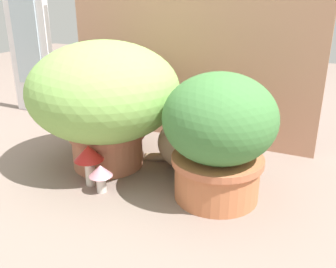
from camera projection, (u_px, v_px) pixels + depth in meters
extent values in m
plane|color=gray|center=(136.00, 178.00, 1.49)|extent=(6.00, 6.00, 0.00)
cube|color=tan|center=(188.00, 38.00, 1.73)|extent=(1.24, 0.03, 0.98)
cube|color=white|center=(30.00, 47.00, 2.16)|extent=(0.29, 0.04, 0.78)
cube|color=#ADBFCD|center=(26.00, 41.00, 2.13)|extent=(0.19, 0.01, 0.50)
cylinder|color=#B26C4F|center=(108.00, 147.00, 1.58)|extent=(0.29, 0.29, 0.16)
cylinder|color=#AE654C|center=(107.00, 133.00, 1.55)|extent=(0.32, 0.32, 0.02)
ellipsoid|color=#80B154|center=(104.00, 91.00, 1.49)|extent=(0.61, 0.61, 0.40)
cylinder|color=#C36F46|center=(216.00, 177.00, 1.32)|extent=(0.30, 0.30, 0.16)
cylinder|color=#BD6846|center=(217.00, 160.00, 1.30)|extent=(0.32, 0.32, 0.02)
ellipsoid|color=#40783B|center=(219.00, 119.00, 1.24)|extent=(0.39, 0.39, 0.31)
ellipsoid|color=tan|center=(188.00, 145.00, 1.52)|extent=(0.28, 0.20, 0.22)
ellipsoid|color=beige|center=(212.00, 150.00, 1.50)|extent=(0.08, 0.11, 0.11)
sphere|color=tan|center=(217.00, 121.00, 1.45)|extent=(0.12, 0.12, 0.11)
cone|color=tan|center=(219.00, 104.00, 1.45)|extent=(0.04, 0.04, 0.04)
cone|color=tan|center=(216.00, 108.00, 1.40)|extent=(0.04, 0.04, 0.04)
cylinder|color=tan|center=(165.00, 157.00, 1.62)|extent=(0.19, 0.06, 0.07)
cylinder|color=silver|center=(90.00, 172.00, 1.42)|extent=(0.04, 0.04, 0.10)
cone|color=red|center=(89.00, 153.00, 1.39)|extent=(0.11, 0.11, 0.06)
cylinder|color=silver|center=(101.00, 184.00, 1.38)|extent=(0.04, 0.04, 0.07)
cone|color=pink|center=(100.00, 170.00, 1.36)|extent=(0.09, 0.09, 0.04)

